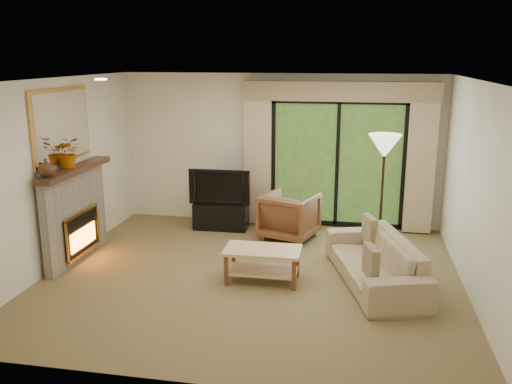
% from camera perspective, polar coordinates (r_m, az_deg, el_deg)
% --- Properties ---
extents(floor, '(5.50, 5.50, 0.00)m').
position_cam_1_polar(floor, '(7.38, -0.43, -8.88)').
color(floor, olive).
rests_on(floor, ground).
extents(ceiling, '(5.50, 5.50, 0.00)m').
position_cam_1_polar(ceiling, '(6.79, -0.48, 11.74)').
color(ceiling, white).
rests_on(ceiling, ground).
extents(wall_back, '(5.00, 0.00, 5.00)m').
position_cam_1_polar(wall_back, '(9.39, 2.48, 4.44)').
color(wall_back, white).
rests_on(wall_back, ground).
extents(wall_front, '(5.00, 0.00, 5.00)m').
position_cam_1_polar(wall_front, '(4.64, -6.41, -5.99)').
color(wall_front, white).
rests_on(wall_front, ground).
extents(wall_left, '(0.00, 5.00, 5.00)m').
position_cam_1_polar(wall_left, '(7.96, -20.30, 1.77)').
color(wall_left, white).
rests_on(wall_left, ground).
extents(wall_right, '(0.00, 5.00, 5.00)m').
position_cam_1_polar(wall_right, '(7.00, 22.24, -0.03)').
color(wall_right, white).
rests_on(wall_right, ground).
extents(fireplace, '(0.24, 1.70, 1.37)m').
position_cam_1_polar(fireplace, '(8.21, -18.51, -2.14)').
color(fireplace, gray).
rests_on(fireplace, floor).
extents(mirror, '(0.07, 1.45, 1.02)m').
position_cam_1_polar(mirror, '(8.00, -19.75, 6.62)').
color(mirror, gold).
rests_on(mirror, wall_left).
extents(sliding_door, '(2.26, 0.10, 2.16)m').
position_cam_1_polar(sliding_door, '(9.29, 8.55, 2.93)').
color(sliding_door, black).
rests_on(sliding_door, floor).
extents(curtain_left, '(0.45, 0.18, 2.35)m').
position_cam_1_polar(curtain_left, '(9.30, 0.19, 3.74)').
color(curtain_left, '#CCB28F').
rests_on(curtain_left, floor).
extents(curtain_right, '(0.45, 0.18, 2.35)m').
position_cam_1_polar(curtain_right, '(9.21, 16.97, 3.01)').
color(curtain_right, '#CCB28F').
rests_on(curtain_right, floor).
extents(cornice, '(3.20, 0.24, 0.32)m').
position_cam_1_polar(cornice, '(9.04, 8.81, 10.43)').
color(cornice, tan).
rests_on(cornice, wall_back).
extents(media_console, '(0.92, 0.43, 0.45)m').
position_cam_1_polar(media_console, '(9.28, -3.68, -2.50)').
color(media_console, black).
rests_on(media_console, floor).
extents(tv, '(1.04, 0.16, 0.60)m').
position_cam_1_polar(tv, '(9.14, -3.73, 0.66)').
color(tv, black).
rests_on(tv, media_console).
extents(armchair, '(1.02, 1.03, 0.75)m').
position_cam_1_polar(armchair, '(8.75, 3.53, -2.54)').
color(armchair, brown).
rests_on(armchair, floor).
extents(sofa, '(1.37, 2.23, 0.61)m').
position_cam_1_polar(sofa, '(7.25, 12.39, -7.05)').
color(sofa, tan).
rests_on(sofa, floor).
extents(pillow_near, '(0.20, 0.38, 0.37)m').
position_cam_1_polar(pillow_near, '(6.62, 12.01, -7.19)').
color(pillow_near, brown).
rests_on(pillow_near, sofa).
extents(pillow_far, '(0.21, 0.41, 0.39)m').
position_cam_1_polar(pillow_far, '(7.75, 11.85, -3.94)').
color(pillow_far, brown).
rests_on(pillow_far, sofa).
extents(coffee_table, '(1.00, 0.56, 0.45)m').
position_cam_1_polar(coffee_table, '(7.16, 0.70, -7.68)').
color(coffee_table, '#DDB988').
rests_on(coffee_table, floor).
extents(floor_lamp, '(0.59, 0.59, 1.79)m').
position_cam_1_polar(floor_lamp, '(8.22, 13.10, -0.24)').
color(floor_lamp, '#F2E9C3').
rests_on(floor_lamp, floor).
extents(vase, '(0.29, 0.29, 0.24)m').
position_cam_1_polar(vase, '(7.47, -21.22, 2.41)').
color(vase, '#41281A').
rests_on(vase, fireplace).
extents(branches, '(0.48, 0.45, 0.44)m').
position_cam_1_polar(branches, '(7.93, -19.18, 3.95)').
color(branches, '#974D08').
rests_on(branches, fireplace).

